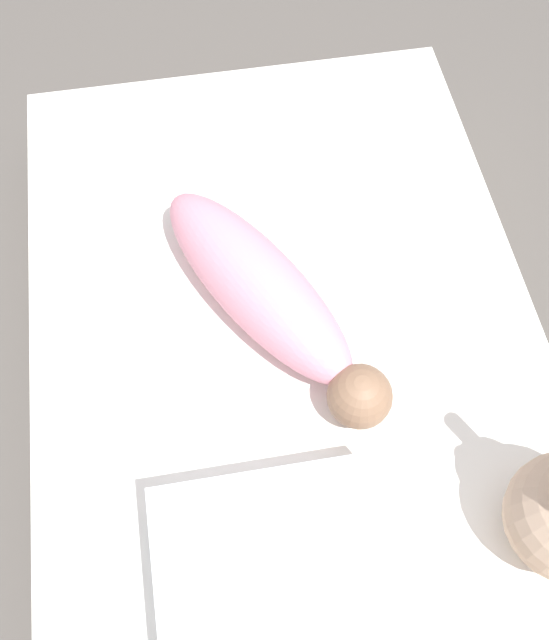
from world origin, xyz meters
TOP-DOWN VIEW (x-y plane):
  - ground_plane at (0.00, 0.00)m, footprint 12.00×12.00m
  - bed_mattress at (0.00, 0.00)m, footprint 1.56×0.96m
  - swaddled_baby at (0.11, 0.03)m, footprint 0.57×0.39m
  - pillow at (-0.39, 0.09)m, footprint 0.34×0.37m

SIDE VIEW (x-z plane):
  - ground_plane at x=0.00m, z-range 0.00..0.00m
  - bed_mattress at x=0.00m, z-range 0.00..0.21m
  - pillow at x=-0.39m, z-range 0.21..0.31m
  - swaddled_baby at x=0.11m, z-range 0.21..0.35m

